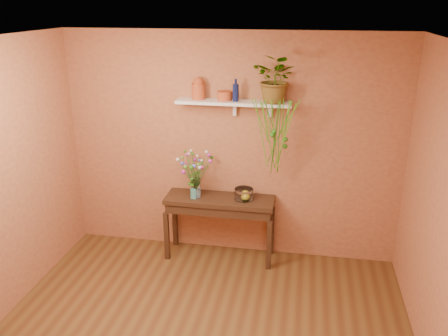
% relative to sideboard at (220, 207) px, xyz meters
% --- Properties ---
extents(room, '(4.04, 4.04, 2.70)m').
position_rel_sideboard_xyz_m(room, '(0.09, -1.77, 0.68)').
color(room, brown).
rests_on(room, ground).
extents(sideboard, '(1.30, 0.42, 0.79)m').
position_rel_sideboard_xyz_m(sideboard, '(0.00, 0.00, 0.00)').
color(sideboard, '#3E2315').
rests_on(sideboard, ground).
extents(wall_shelf, '(1.30, 0.24, 0.19)m').
position_rel_sideboard_xyz_m(wall_shelf, '(0.15, 0.10, 1.24)').
color(wall_shelf, white).
rests_on(wall_shelf, room).
extents(terracotta_jug, '(0.15, 0.15, 0.25)m').
position_rel_sideboard_xyz_m(terracotta_jug, '(-0.26, 0.12, 1.39)').
color(terracotta_jug, '#B9411E').
rests_on(terracotta_jug, wall_shelf).
extents(terracotta_pot, '(0.18, 0.18, 0.10)m').
position_rel_sideboard_xyz_m(terracotta_pot, '(0.04, 0.12, 1.32)').
color(terracotta_pot, '#B9411E').
rests_on(terracotta_pot, wall_shelf).
extents(blue_bottle, '(0.08, 0.08, 0.25)m').
position_rel_sideboard_xyz_m(blue_bottle, '(0.17, 0.08, 1.37)').
color(blue_bottle, '#0E1641').
rests_on(blue_bottle, wall_shelf).
extents(spider_plant, '(0.60, 0.57, 0.53)m').
position_rel_sideboard_xyz_m(spider_plant, '(0.61, 0.08, 1.53)').
color(spider_plant, '#286613').
rests_on(spider_plant, wall_shelf).
extents(plant_fronds, '(0.52, 0.35, 0.88)m').
position_rel_sideboard_xyz_m(plant_fronds, '(0.65, -0.08, 0.96)').
color(plant_fronds, '#286613').
rests_on(plant_fronds, wall_shelf).
extents(glass_vase, '(0.11, 0.11, 0.24)m').
position_rel_sideboard_xyz_m(glass_vase, '(-0.28, -0.03, 0.21)').
color(glass_vase, white).
rests_on(glass_vase, sideboard).
extents(bouquet, '(0.45, 0.46, 0.46)m').
position_rel_sideboard_xyz_m(bouquet, '(-0.29, -0.04, 0.51)').
color(bouquet, '#386B28').
rests_on(bouquet, glass_vase).
extents(glass_bowl, '(0.22, 0.22, 0.13)m').
position_rel_sideboard_xyz_m(glass_bowl, '(0.29, 0.01, 0.18)').
color(glass_bowl, white).
rests_on(glass_bowl, sideboard).
extents(lemon, '(0.08, 0.08, 0.08)m').
position_rel_sideboard_xyz_m(lemon, '(0.30, 0.00, 0.16)').
color(lemon, yellow).
rests_on(lemon, glass_bowl).
extents(carton, '(0.07, 0.05, 0.13)m').
position_rel_sideboard_xyz_m(carton, '(-0.30, -0.07, 0.18)').
color(carton, teal).
rests_on(carton, sideboard).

